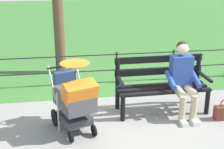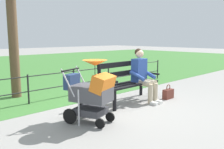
{
  "view_description": "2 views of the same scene",
  "coord_description": "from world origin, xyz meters",
  "px_view_note": "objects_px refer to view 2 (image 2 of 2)",
  "views": [
    {
      "loc": [
        1.12,
        5.01,
        2.58
      ],
      "look_at": [
        0.35,
        0.05,
        0.78
      ],
      "focal_mm": 52.0,
      "sensor_mm": 36.0,
      "label": 1
    },
    {
      "loc": [
        3.64,
        3.71,
        1.54
      ],
      "look_at": [
        0.16,
        0.1,
        0.76
      ],
      "focal_mm": 38.5,
      "sensor_mm": 36.0,
      "label": 2
    }
  ],
  "objects_px": {
    "handbag": "(168,94)",
    "stroller": "(92,91)",
    "park_bench": "(127,80)",
    "person_on_bench": "(143,74)"
  },
  "relations": [
    {
      "from": "person_on_bench",
      "to": "handbag",
      "type": "distance_m",
      "value": 0.91
    },
    {
      "from": "park_bench",
      "to": "person_on_bench",
      "type": "relative_size",
      "value": 1.26
    },
    {
      "from": "stroller",
      "to": "person_on_bench",
      "type": "bearing_deg",
      "value": -169.82
    },
    {
      "from": "handbag",
      "to": "stroller",
      "type": "bearing_deg",
      "value": 0.31
    },
    {
      "from": "park_bench",
      "to": "stroller",
      "type": "height_order",
      "value": "stroller"
    },
    {
      "from": "person_on_bench",
      "to": "stroller",
      "type": "distance_m",
      "value": 1.88
    },
    {
      "from": "park_bench",
      "to": "stroller",
      "type": "xyz_separation_m",
      "value": [
        1.54,
        0.56,
        0.07
      ]
    },
    {
      "from": "stroller",
      "to": "handbag",
      "type": "distance_m",
      "value": 2.54
    },
    {
      "from": "person_on_bench",
      "to": "stroller",
      "type": "bearing_deg",
      "value": 10.18
    },
    {
      "from": "stroller",
      "to": "handbag",
      "type": "relative_size",
      "value": 3.11
    }
  ]
}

